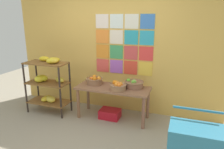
# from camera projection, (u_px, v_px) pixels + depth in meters

# --- Properties ---
(ground) EXTENTS (9.23, 9.23, 0.00)m
(ground) POSITION_uv_depth(u_px,v_px,m) (78.00, 149.00, 3.17)
(ground) COLOR gray
(back_wall_with_art) EXTENTS (4.44, 0.07, 2.84)m
(back_wall_with_art) POSITION_uv_depth(u_px,v_px,m) (113.00, 44.00, 4.28)
(back_wall_with_art) COLOR gold
(back_wall_with_art) RESTS_ON ground
(banana_shelf_unit) EXTENTS (0.87, 0.41, 1.18)m
(banana_shelf_unit) POSITION_uv_depth(u_px,v_px,m) (48.00, 80.00, 4.26)
(banana_shelf_unit) COLOR #2F2520
(banana_shelf_unit) RESTS_ON ground
(display_table) EXTENTS (1.42, 0.57, 0.64)m
(display_table) POSITION_uv_depth(u_px,v_px,m) (113.00, 92.00, 4.02)
(display_table) COLOR #875D42
(display_table) RESTS_ON ground
(fruit_basket_right) EXTENTS (0.32, 0.32, 0.17)m
(fruit_basket_right) POSITION_uv_depth(u_px,v_px,m) (118.00, 86.00, 3.84)
(fruit_basket_right) COLOR #926947
(fruit_basket_right) RESTS_ON display_table
(fruit_basket_left) EXTENTS (0.33, 0.33, 0.18)m
(fruit_basket_left) POSITION_uv_depth(u_px,v_px,m) (95.00, 80.00, 4.16)
(fruit_basket_left) COLOR #906446
(fruit_basket_left) RESTS_ON display_table
(fruit_basket_centre) EXTENTS (0.37, 0.37, 0.17)m
(fruit_basket_centre) POSITION_uv_depth(u_px,v_px,m) (134.00, 84.00, 3.97)
(fruit_basket_centre) COLOR #906148
(fruit_basket_centre) RESTS_ON display_table
(produce_crate_under_table) EXTENTS (0.39, 0.29, 0.17)m
(produce_crate_under_table) POSITION_uv_depth(u_px,v_px,m) (110.00, 114.00, 4.14)
(produce_crate_under_table) COLOR #B51522
(produce_crate_under_table) RESTS_ON ground
(shopping_cart) EXTENTS (0.59, 0.42, 0.90)m
(shopping_cart) POSITION_uv_depth(u_px,v_px,m) (195.00, 146.00, 2.36)
(shopping_cart) COLOR black
(shopping_cart) RESTS_ON ground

